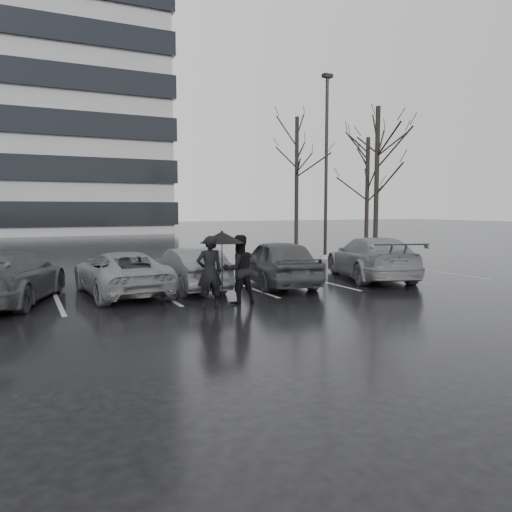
{
  "coord_description": "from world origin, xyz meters",
  "views": [
    {
      "loc": [
        -5.89,
        -12.06,
        2.48
      ],
      "look_at": [
        0.36,
        1.0,
        1.1
      ],
      "focal_mm": 35.0,
      "sensor_mm": 36.0,
      "label": 1
    }
  ],
  "objects": [
    {
      "name": "ground",
      "position": [
        0.0,
        0.0,
        0.0
      ],
      "size": [
        160.0,
        160.0,
        0.0
      ],
      "primitive_type": "plane",
      "color": "black",
      "rests_on": "ground"
    },
    {
      "name": "car_main",
      "position": [
        1.62,
        2.05,
        0.75
      ],
      "size": [
        2.48,
        4.64,
        1.5
      ],
      "primitive_type": "imported",
      "rotation": [
        0.0,
        0.0,
        2.98
      ],
      "color": "black",
      "rests_on": "ground"
    },
    {
      "name": "car_west_a",
      "position": [
        -1.17,
        2.51,
        0.64
      ],
      "size": [
        1.38,
        3.9,
        1.28
      ],
      "primitive_type": "imported",
      "rotation": [
        0.0,
        0.0,
        3.15
      ],
      "color": "#313234",
      "rests_on": "ground"
    },
    {
      "name": "car_west_b",
      "position": [
        -3.24,
        2.5,
        0.62
      ],
      "size": [
        2.36,
        4.62,
        1.25
      ],
      "primitive_type": "imported",
      "rotation": [
        0.0,
        0.0,
        3.21
      ],
      "color": "#535255",
      "rests_on": "ground"
    },
    {
      "name": "car_west_c",
      "position": [
        -6.19,
        2.38,
        0.7
      ],
      "size": [
        3.41,
        5.21,
        1.4
      ],
      "primitive_type": "imported",
      "rotation": [
        0.0,
        0.0,
        2.82
      ],
      "color": "black",
      "rests_on": "ground"
    },
    {
      "name": "car_east",
      "position": [
        5.33,
        1.97,
        0.74
      ],
      "size": [
        3.58,
        5.51,
        1.49
      ],
      "primitive_type": "imported",
      "rotation": [
        0.0,
        0.0,
        2.82
      ],
      "color": "#535255",
      "rests_on": "ground"
    },
    {
      "name": "pedestrian_left",
      "position": [
        -1.63,
        -0.47,
        0.91
      ],
      "size": [
        0.69,
        0.47,
        1.81
      ],
      "primitive_type": "imported",
      "rotation": [
        0.0,
        0.0,
        3.08
      ],
      "color": "black",
      "rests_on": "ground"
    },
    {
      "name": "pedestrian_right",
      "position": [
        -0.73,
        -0.24,
        0.9
      ],
      "size": [
        0.88,
        0.69,
        1.8
      ],
      "primitive_type": "imported",
      "rotation": [
        0.0,
        0.0,
        3.15
      ],
      "color": "black",
      "rests_on": "ground"
    },
    {
      "name": "umbrella",
      "position": [
        -1.23,
        -0.3,
        1.75
      ],
      "size": [
        1.14,
        1.14,
        1.93
      ],
      "color": "black",
      "rests_on": "ground"
    },
    {
      "name": "lamp_post",
      "position": [
        7.76,
        8.58,
        4.07
      ],
      "size": [
        0.49,
        0.49,
        8.88
      ],
      "rotation": [
        0.0,
        0.0,
        -0.27
      ],
      "color": "#9B9B9E",
      "rests_on": "ground"
    },
    {
      "name": "stall_stripes",
      "position": [
        -0.8,
        2.5,
        0.0
      ],
      "size": [
        19.72,
        5.0,
        0.0
      ],
      "color": "#949496",
      "rests_on": "ground"
    },
    {
      "name": "tree_east",
      "position": [
        12.0,
        10.0,
        4.0
      ],
      "size": [
        0.26,
        0.26,
        8.0
      ],
      "primitive_type": "cylinder",
      "color": "black",
      "rests_on": "ground"
    },
    {
      "name": "tree_ne",
      "position": [
        14.5,
        14.0,
        3.5
      ],
      "size": [
        0.26,
        0.26,
        7.0
      ],
      "primitive_type": "cylinder",
      "color": "black",
      "rests_on": "ground"
    },
    {
      "name": "tree_north",
      "position": [
        11.0,
        17.0,
        4.25
      ],
      "size": [
        0.26,
        0.26,
        8.5
      ],
      "primitive_type": "cylinder",
      "color": "black",
      "rests_on": "ground"
    }
  ]
}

